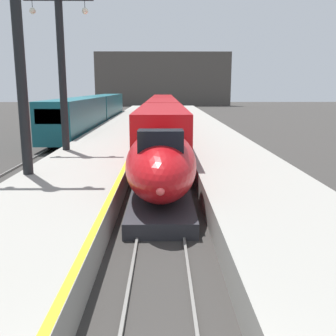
{
  "coord_description": "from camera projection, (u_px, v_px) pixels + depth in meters",
  "views": [
    {
      "loc": [
        0.1,
        -3.32,
        4.8
      ],
      "look_at": [
        0.27,
        11.09,
        1.8
      ],
      "focal_mm": 41.34,
      "sensor_mm": 36.0,
      "label": 1
    }
  ],
  "objects": [
    {
      "name": "platform_left",
      "position": [
        107.0,
        147.0,
        28.3
      ],
      "size": [
        4.8,
        110.0,
        1.05
      ],
      "primitive_type": "cube",
      "color": "gray",
      "rests_on": "ground"
    },
    {
      "name": "platform_right",
      "position": [
        217.0,
        147.0,
        28.39
      ],
      "size": [
        4.8,
        110.0,
        1.05
      ],
      "primitive_type": "cube",
      "color": "gray",
      "rests_on": "ground"
    },
    {
      "name": "platform_left_safety_stripe",
      "position": [
        138.0,
        140.0,
        28.22
      ],
      "size": [
        0.2,
        107.8,
        0.01
      ],
      "primitive_type": "cube",
      "color": "yellow",
      "rests_on": "platform_left"
    },
    {
      "name": "rail_main_left",
      "position": [
        153.0,
        148.0,
        31.13
      ],
      "size": [
        0.08,
        110.0,
        0.12
      ],
      "primitive_type": "cube",
      "color": "slate",
      "rests_on": "ground"
    },
    {
      "name": "rail_main_right",
      "position": [
        172.0,
        148.0,
        31.14
      ],
      "size": [
        0.08,
        110.0,
        0.12
      ],
      "primitive_type": "cube",
      "color": "slate",
      "rests_on": "ground"
    },
    {
      "name": "rail_secondary_left",
      "position": [
        52.0,
        148.0,
        31.03
      ],
      "size": [
        0.08,
        110.0,
        0.12
      ],
      "primitive_type": "cube",
      "color": "slate",
      "rests_on": "ground"
    },
    {
      "name": "rail_secondary_right",
      "position": [
        71.0,
        148.0,
        31.05
      ],
      "size": [
        0.08,
        110.0,
        0.12
      ],
      "primitive_type": "cube",
      "color": "slate",
      "rests_on": "ground"
    },
    {
      "name": "highspeed_train_main",
      "position": [
        162.0,
        116.0,
        39.16
      ],
      "size": [
        2.92,
        57.4,
        3.6
      ],
      "color": "#B20F14",
      "rests_on": "ground"
    },
    {
      "name": "regional_train_adjacent",
      "position": [
        94.0,
        111.0,
        45.8
      ],
      "size": [
        2.85,
        36.6,
        3.8
      ],
      "color": "#145660",
      "rests_on": "ground"
    },
    {
      "name": "station_column_mid",
      "position": [
        19.0,
        49.0,
        16.05
      ],
      "size": [
        4.0,
        0.68,
        8.83
      ],
      "color": "black",
      "rests_on": "platform_left"
    },
    {
      "name": "station_column_far",
      "position": [
        61.0,
        58.0,
        22.71
      ],
      "size": [
        4.0,
        0.68,
        9.02
      ],
      "color": "black",
      "rests_on": "platform_left"
    },
    {
      "name": "terminus_back_wall",
      "position": [
        163.0,
        79.0,
        102.64
      ],
      "size": [
        36.0,
        2.0,
        14.0
      ],
      "primitive_type": "cube",
      "color": "#4C4742",
      "rests_on": "ground"
    }
  ]
}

